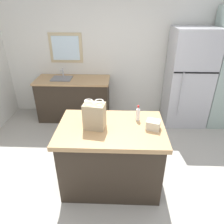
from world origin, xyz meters
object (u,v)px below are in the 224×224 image
object	(u,v)px
kitchen_island	(111,155)
shopping_bag	(94,116)
refrigerator	(188,78)
small_box	(153,125)
bottle	(138,114)

from	to	relation	value
kitchen_island	shopping_bag	bearing A→B (deg)	-173.62
refrigerator	shopping_bag	distance (m)	2.47
refrigerator	small_box	xyz separation A→B (m)	(-0.94, -1.83, 0.02)
kitchen_island	small_box	distance (m)	0.72
bottle	kitchen_island	bearing A→B (deg)	-151.81
kitchen_island	refrigerator	world-z (taller)	refrigerator
shopping_bag	bottle	bearing A→B (deg)	20.79
shopping_bag	small_box	bearing A→B (deg)	0.05
refrigerator	bottle	size ratio (longest dim) A/B	8.88
refrigerator	small_box	size ratio (longest dim) A/B	11.81
small_box	kitchen_island	bearing A→B (deg)	177.60
kitchen_island	shopping_bag	size ratio (longest dim) A/B	3.61
shopping_bag	bottle	distance (m)	0.58
small_box	bottle	world-z (taller)	bottle
bottle	refrigerator	bearing A→B (deg)	55.64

